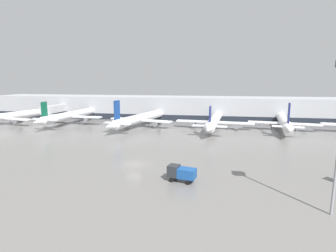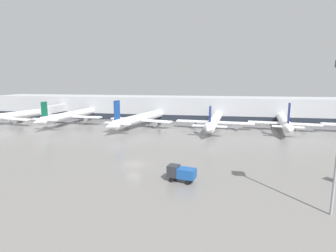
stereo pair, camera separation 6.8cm
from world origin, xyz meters
TOP-DOWN VIEW (x-y plane):
  - ground_plane at (0.00, 0.00)m, footprint 320.00×320.00m
  - terminal_building at (-0.20, 61.92)m, footprint 160.00×29.61m
  - parked_jet_0 at (-9.91, 39.45)m, footprint 22.45×38.37m
  - parked_jet_1 at (36.31, 40.83)m, footprint 21.66×33.71m
  - parked_jet_3 at (-35.88, 40.68)m, footprint 23.03×38.37m
  - parked_jet_4 at (14.84, 40.27)m, footprint 25.13×38.94m
  - parked_jet_5 at (-58.76, 35.60)m, footprint 23.05×35.76m
  - service_truck_2 at (9.85, -6.88)m, footprint 4.63×2.75m

SIDE VIEW (x-z plane):
  - ground_plane at x=0.00m, z-range 0.00..0.00m
  - service_truck_2 at x=9.85m, z-range 0.22..2.71m
  - parked_jet_4 at x=14.84m, z-range -1.57..7.05m
  - parked_jet_1 at x=36.31m, z-range -1.99..7.60m
  - parked_jet_5 at x=-58.76m, z-range -1.61..7.26m
  - parked_jet_0 at x=-9.91m, z-range -2.05..7.83m
  - parked_jet_3 at x=-35.88m, z-range -1.26..7.87m
  - terminal_building at x=-0.20m, z-range -0.01..8.99m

